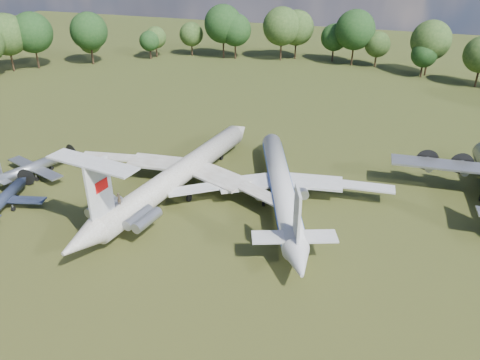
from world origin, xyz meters
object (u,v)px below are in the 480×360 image
(tu104_jet, at_px, (281,189))
(small_prop_west, at_px, (3,202))
(il62_airliner, at_px, (180,178))
(person_on_il62, at_px, (119,198))
(small_prop_northwest, at_px, (32,170))

(tu104_jet, distance_m, small_prop_west, 38.91)
(il62_airliner, height_order, person_on_il62, person_on_il62)
(small_prop_west, bearing_deg, person_on_il62, -15.07)
(small_prop_west, bearing_deg, tu104_jet, 7.17)
(small_prop_west, relative_size, person_on_il62, 9.96)
(il62_airliner, distance_m, person_on_il62, 13.34)
(tu104_jet, relative_size, small_prop_west, 2.73)
(small_prop_west, height_order, small_prop_northwest, small_prop_northwest)
(person_on_il62, bearing_deg, small_prop_west, 1.43)
(person_on_il62, bearing_deg, il62_airliner, -96.67)
(tu104_jet, xyz_separation_m, small_prop_west, (-36.14, -14.40, -0.99))
(small_prop_northwest, bearing_deg, il62_airliner, 25.86)
(small_prop_west, distance_m, small_prop_northwest, 9.79)
(small_prop_west, xyz_separation_m, small_prop_northwest, (-2.99, 9.32, 0.09))
(tu104_jet, bearing_deg, il62_airliner, 166.26)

